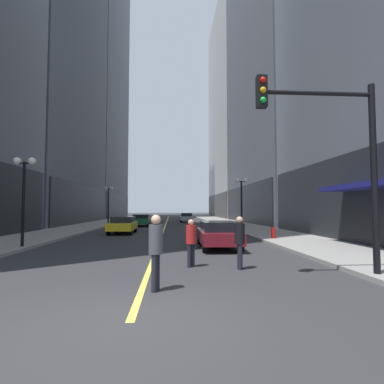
# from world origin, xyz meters

# --- Properties ---
(ground_plane) EXTENTS (200.00, 200.00, 0.00)m
(ground_plane) POSITION_xyz_m (0.00, 35.00, 0.00)
(ground_plane) COLOR #2D2D30
(sidewalk_left) EXTENTS (4.50, 78.00, 0.15)m
(sidewalk_left) POSITION_xyz_m (-8.25, 35.00, 0.07)
(sidewalk_left) COLOR gray
(sidewalk_left) RESTS_ON ground
(sidewalk_right) EXTENTS (4.50, 78.00, 0.15)m
(sidewalk_right) POSITION_xyz_m (8.25, 35.00, 0.07)
(sidewalk_right) COLOR gray
(sidewalk_right) RESTS_ON ground
(lane_centre_stripe) EXTENTS (0.16, 70.00, 0.01)m
(lane_centre_stripe) POSITION_xyz_m (0.00, 35.00, 0.00)
(lane_centre_stripe) COLOR #E5D64C
(lane_centre_stripe) RESTS_ON ground
(building_left_mid) EXTENTS (11.17, 24.00, 41.15)m
(building_left_mid) POSITION_xyz_m (-15.98, 34.50, 20.48)
(building_left_mid) COLOR slate
(building_left_mid) RESTS_ON ground
(building_left_far) EXTENTS (15.71, 26.00, 73.45)m
(building_left_far) POSITION_xyz_m (-18.26, 60.00, 36.65)
(building_left_far) COLOR slate
(building_left_far) RESTS_ON ground
(building_right_mid) EXTENTS (12.46, 24.00, 52.09)m
(building_right_mid) POSITION_xyz_m (16.63, 34.50, 25.96)
(building_right_mid) COLOR slate
(building_right_mid) RESTS_ON ground
(building_right_far) EXTENTS (11.82, 26.00, 46.83)m
(building_right_far) POSITION_xyz_m (16.31, 60.00, 23.32)
(building_right_far) COLOR #A8A399
(building_right_far) RESTS_ON ground
(storefront_awning_right) EXTENTS (1.60, 5.69, 3.12)m
(storefront_awning_right) POSITION_xyz_m (9.69, 8.08, 2.99)
(storefront_awning_right) COLOR navy
(storefront_awning_right) RESTS_ON ground
(car_maroon) EXTENTS (1.90, 4.50, 1.32)m
(car_maroon) POSITION_xyz_m (3.01, 9.53, 0.72)
(car_maroon) COLOR maroon
(car_maroon) RESTS_ON ground
(car_yellow) EXTENTS (1.83, 4.28, 1.32)m
(car_yellow) POSITION_xyz_m (-3.07, 18.68, 0.72)
(car_yellow) COLOR yellow
(car_yellow) RESTS_ON ground
(car_green) EXTENTS (1.91, 4.53, 1.32)m
(car_green) POSITION_xyz_m (-2.63, 28.58, 0.72)
(car_green) COLOR #196038
(car_green) RESTS_ON ground
(car_silver) EXTENTS (1.76, 4.50, 1.32)m
(car_silver) POSITION_xyz_m (2.83, 37.96, 0.72)
(car_silver) COLOR #B7B7BC
(car_silver) RESTS_ON ground
(pedestrian_in_black_coat) EXTENTS (0.35, 0.35, 1.69)m
(pedestrian_in_black_coat) POSITION_xyz_m (2.91, 4.35, 0.99)
(pedestrian_in_black_coat) COLOR black
(pedestrian_in_black_coat) RESTS_ON ground
(pedestrian_with_orange_bag) EXTENTS (0.43, 0.43, 1.80)m
(pedestrian_with_orange_bag) POSITION_xyz_m (0.33, 1.95, 1.06)
(pedestrian_with_orange_bag) COLOR black
(pedestrian_with_orange_bag) RESTS_ON ground
(pedestrian_in_red_jacket) EXTENTS (0.48, 0.48, 1.59)m
(pedestrian_in_red_jacket) POSITION_xyz_m (1.36, 4.85, 0.92)
(pedestrian_in_red_jacket) COLOR black
(pedestrian_in_red_jacket) RESTS_ON ground
(traffic_light_near_right) EXTENTS (3.43, 0.35, 5.65)m
(traffic_light_near_right) POSITION_xyz_m (5.35, 2.76, 3.74)
(traffic_light_near_right) COLOR black
(traffic_light_near_right) RESTS_ON ground
(street_lamp_left_near) EXTENTS (1.06, 0.36, 4.43)m
(street_lamp_left_near) POSITION_xyz_m (-6.40, 9.69, 3.26)
(street_lamp_left_near) COLOR black
(street_lamp_left_near) RESTS_ON ground
(street_lamp_left_far) EXTENTS (1.06, 0.36, 4.43)m
(street_lamp_left_far) POSITION_xyz_m (-6.40, 29.30, 3.26)
(street_lamp_left_far) COLOR black
(street_lamp_left_far) RESTS_ON ground
(street_lamp_right_mid) EXTENTS (1.06, 0.36, 4.43)m
(street_lamp_right_mid) POSITION_xyz_m (6.40, 18.93, 3.26)
(street_lamp_right_mid) COLOR black
(street_lamp_right_mid) RESTS_ON ground
(fire_hydrant_right) EXTENTS (0.28, 0.28, 0.80)m
(fire_hydrant_right) POSITION_xyz_m (6.90, 12.77, 0.40)
(fire_hydrant_right) COLOR red
(fire_hydrant_right) RESTS_ON ground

